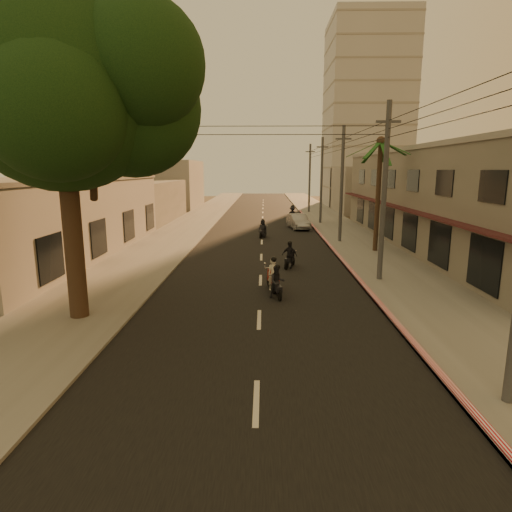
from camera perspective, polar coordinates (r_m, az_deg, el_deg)
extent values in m
plane|color=#383023|center=(14.88, 0.32, -11.14)|extent=(160.00, 160.00, 0.00)
cube|color=black|center=(34.22, 0.78, 1.87)|extent=(10.00, 140.00, 0.02)
cube|color=slate|center=(34.98, 13.16, 1.86)|extent=(5.00, 140.00, 0.12)
cube|color=slate|center=(35.06, -11.58, 1.95)|extent=(5.00, 140.00, 0.12)
cube|color=red|center=(29.69, 10.61, 0.36)|extent=(0.20, 60.00, 0.20)
cube|color=gray|center=(34.69, 24.75, 6.76)|extent=(8.00, 34.00, 7.00)
cube|color=gray|center=(34.65, 25.27, 12.77)|extent=(8.20, 34.20, 0.30)
cube|color=#441B1C|center=(33.24, 17.85, 6.40)|extent=(0.80, 34.00, 0.12)
cube|color=gray|center=(31.32, -25.92, 4.42)|extent=(8.00, 24.00, 5.00)
cube|color=gray|center=(31.16, -26.34, 9.16)|extent=(8.20, 24.20, 0.20)
cube|color=#B7B5B2|center=(71.99, 14.48, 17.73)|extent=(12.00, 12.00, 28.00)
cylinder|color=black|center=(17.51, -23.14, 1.60)|extent=(0.70, 0.70, 6.00)
cylinder|color=black|center=(17.35, -20.93, 11.65)|extent=(1.22, 2.17, 3.04)
cylinder|color=black|center=(17.29, -26.25, 11.91)|extent=(1.31, 1.49, 2.73)
sphere|color=black|center=(17.52, -24.63, 19.61)|extent=(7.20, 7.20, 7.20)
sphere|color=black|center=(17.61, -16.20, 18.47)|extent=(5.20, 5.20, 5.20)
sphere|color=black|center=(18.98, -28.61, 17.64)|extent=(4.80, 4.80, 4.80)
sphere|color=black|center=(15.53, -25.21, 17.38)|extent=(4.60, 4.60, 4.60)
sphere|color=black|center=(16.18, -15.19, 23.51)|extent=(4.40, 4.40, 4.40)
sphere|color=black|center=(19.49, -18.22, 22.41)|extent=(4.40, 4.40, 4.40)
cylinder|color=black|center=(30.81, 15.93, 7.46)|extent=(0.32, 0.32, 7.60)
sphere|color=black|center=(30.81, 16.33, 14.53)|extent=(0.60, 0.60, 0.60)
cylinder|color=#38383A|center=(22.59, 16.71, 7.90)|extent=(0.26, 0.26, 9.00)
cube|color=#38383A|center=(22.67, 17.24, 16.75)|extent=(1.20, 0.12, 0.12)
cylinder|color=#38383A|center=(34.29, 11.35, 9.21)|extent=(0.26, 0.26, 9.00)
cube|color=#38383A|center=(34.35, 11.59, 15.05)|extent=(1.20, 0.12, 0.12)
cylinder|color=#38383A|center=(46.15, 8.72, 9.83)|extent=(0.26, 0.26, 9.00)
cube|color=#38383A|center=(46.19, 8.85, 14.17)|extent=(1.20, 0.12, 0.12)
cylinder|color=#38383A|center=(58.06, 7.16, 10.18)|extent=(0.26, 0.26, 9.00)
cube|color=#38383A|center=(58.09, 7.25, 13.64)|extent=(1.20, 0.12, 0.12)
cube|color=gray|center=(60.40, 14.48, 8.54)|extent=(8.00, 14.00, 6.00)
cube|color=gray|center=(49.92, -15.53, 7.02)|extent=(8.00, 14.00, 4.40)
cube|color=gray|center=(67.29, -11.22, 9.37)|extent=(8.00, 14.00, 7.00)
cylinder|color=black|center=(21.25, 1.77, -3.42)|extent=(0.24, 0.53, 0.52)
cylinder|color=black|center=(20.18, 2.80, -4.24)|extent=(0.24, 0.53, 0.52)
cube|color=#9B1A0B|center=(20.59, 2.34, -3.19)|extent=(0.56, 1.06, 0.28)
cube|color=#9B1A0B|center=(20.98, 1.94, -2.51)|extent=(0.30, 0.17, 0.56)
cylinder|color=silver|center=(21.01, 1.85, -1.57)|extent=(0.50, 0.19, 0.04)
imported|color=beige|center=(20.52, 2.35, -2.46)|extent=(0.79, 0.70, 1.57)
sphere|color=black|center=(20.35, 2.36, -0.45)|extent=(0.28, 0.28, 0.28)
sphere|color=silver|center=(20.86, 1.19, -1.00)|extent=(0.11, 0.11, 0.11)
sphere|color=silver|center=(21.02, 2.55, -0.92)|extent=(0.11, 0.11, 0.11)
cylinder|color=black|center=(20.04, 2.40, -4.39)|extent=(0.19, 0.50, 0.50)
cylinder|color=black|center=(19.01, 3.18, -5.28)|extent=(0.19, 0.50, 0.50)
cube|color=black|center=(19.39, 2.84, -4.20)|extent=(0.45, 1.01, 0.27)
cube|color=black|center=(19.77, 2.53, -3.49)|extent=(0.28, 0.14, 0.53)
cylinder|color=silver|center=(19.80, 2.47, -2.54)|extent=(0.49, 0.14, 0.04)
imported|color=black|center=(19.33, 2.84, -3.46)|extent=(0.96, 0.86, 1.49)
sphere|color=black|center=(19.16, 2.86, -1.45)|extent=(0.27, 0.27, 0.27)
cylinder|color=black|center=(25.88, 4.94, -0.75)|extent=(0.28, 0.51, 0.52)
cylinder|color=black|center=(24.82, 4.09, -1.27)|extent=(0.28, 0.51, 0.52)
cube|color=black|center=(25.23, 4.48, -0.48)|extent=(0.63, 1.04, 0.28)
cube|color=black|center=(25.63, 4.82, 0.01)|extent=(0.29, 0.19, 0.55)
cylinder|color=silver|center=(25.67, 4.91, 0.77)|extent=(0.49, 0.23, 0.04)
imported|color=black|center=(25.18, 4.49, 0.11)|extent=(1.18, 1.02, 1.55)
sphere|color=black|center=(25.05, 4.51, 1.74)|extent=(0.28, 0.28, 0.28)
cylinder|color=black|center=(37.05, 1.23, 2.99)|extent=(0.25, 0.51, 0.51)
cylinder|color=black|center=(35.99, 0.65, 2.74)|extent=(0.25, 0.51, 0.51)
cube|color=black|center=(36.42, 0.91, 3.23)|extent=(0.56, 1.03, 0.27)
cube|color=black|center=(36.83, 1.14, 3.53)|extent=(0.29, 0.17, 0.54)
cylinder|color=silver|center=(36.89, 1.19, 4.04)|extent=(0.49, 0.20, 0.04)
imported|color=black|center=(36.39, 0.91, 3.64)|extent=(1.04, 0.94, 1.52)
sphere|color=black|center=(36.30, 0.91, 4.75)|extent=(0.27, 0.27, 0.27)
cylinder|color=black|center=(47.52, 4.84, 4.89)|extent=(0.14, 0.62, 0.61)
cylinder|color=black|center=(46.16, 4.86, 4.70)|extent=(0.14, 0.62, 0.61)
cube|color=black|center=(46.72, 4.86, 5.15)|extent=(0.37, 1.22, 0.33)
cube|color=black|center=(47.25, 4.86, 5.42)|extent=(0.33, 0.13, 0.66)
cylinder|color=silver|center=(47.34, 4.86, 5.90)|extent=(0.60, 0.07, 0.04)
imported|color=black|center=(46.69, 4.87, 5.53)|extent=(1.26, 0.81, 1.84)
sphere|color=black|center=(46.61, 4.89, 6.60)|extent=(0.33, 0.33, 0.33)
imported|color=#93959A|center=(42.11, 5.66, 4.61)|extent=(2.90, 4.87, 1.45)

